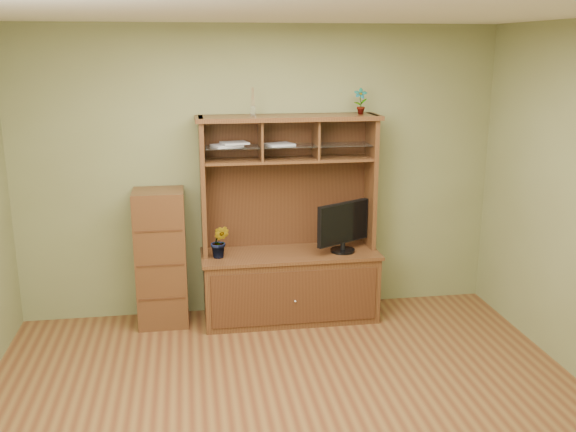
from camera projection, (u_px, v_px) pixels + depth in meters
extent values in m
cube|color=#592F19|center=(295.00, 419.00, 4.44)|extent=(4.50, 4.00, 0.02)
cube|color=white|center=(297.00, 8.00, 3.75)|extent=(4.50, 4.00, 0.02)
cube|color=olive|center=(260.00, 173.00, 6.02)|extent=(4.50, 0.02, 2.70)
cube|color=olive|center=(396.00, 392.00, 2.18)|extent=(4.50, 0.02, 2.70)
cube|color=#3F2112|center=(290.00, 287.00, 6.03)|extent=(1.60, 0.55, 0.62)
cube|color=#341A0E|center=(295.00, 298.00, 5.76)|extent=(1.50, 0.01, 0.50)
sphere|color=silver|center=(295.00, 301.00, 5.75)|extent=(0.02, 0.02, 0.02)
cube|color=#3F2112|center=(290.00, 254.00, 5.95)|extent=(1.64, 0.59, 0.03)
cube|color=#3F2112|center=(203.00, 187.00, 5.76)|extent=(0.04, 0.35, 1.25)
cube|color=#3F2112|center=(371.00, 181.00, 6.00)|extent=(0.04, 0.35, 1.25)
cube|color=#341A0E|center=(286.00, 180.00, 6.04)|extent=(1.52, 0.02, 1.25)
cube|color=#3F2112|center=(288.00, 118.00, 5.72)|extent=(1.66, 0.40, 0.04)
cube|color=#3F2112|center=(288.00, 160.00, 5.82)|extent=(1.52, 0.32, 0.02)
cube|color=#3F2112|center=(261.00, 140.00, 5.74)|extent=(0.02, 0.31, 0.35)
cube|color=#3F2112|center=(316.00, 139.00, 5.81)|extent=(0.02, 0.31, 0.35)
cube|color=silver|center=(289.00, 146.00, 5.78)|extent=(1.50, 0.27, 0.01)
cylinder|color=black|center=(343.00, 250.00, 5.95)|extent=(0.23, 0.23, 0.02)
cylinder|color=black|center=(343.00, 246.00, 5.94)|extent=(0.05, 0.05, 0.07)
cube|color=black|center=(343.00, 223.00, 5.89)|extent=(0.54, 0.33, 0.38)
imported|color=#2E5B1F|center=(220.00, 242.00, 5.75)|extent=(0.20, 0.18, 0.30)
imported|color=#2B6A25|center=(360.00, 101.00, 5.79)|extent=(0.14, 0.11, 0.24)
cylinder|color=silver|center=(253.00, 111.00, 5.66)|extent=(0.05, 0.05, 0.09)
cylinder|color=olive|center=(253.00, 97.00, 5.63)|extent=(0.03, 0.03, 0.16)
cube|color=#B3B2B7|center=(227.00, 145.00, 5.70)|extent=(0.30, 0.26, 0.02)
cube|color=#B3B2B7|center=(235.00, 143.00, 5.71)|extent=(0.26, 0.22, 0.02)
cube|color=#B3B2B7|center=(279.00, 144.00, 5.77)|extent=(0.29, 0.25, 0.02)
cube|color=#3F2112|center=(161.00, 258.00, 5.84)|extent=(0.45, 0.41, 1.26)
cube|color=#341A0E|center=(162.00, 299.00, 5.72)|extent=(0.41, 0.01, 0.02)
cube|color=#341A0E|center=(160.00, 265.00, 5.64)|extent=(0.41, 0.01, 0.01)
cube|color=#341A0E|center=(159.00, 231.00, 5.56)|extent=(0.41, 0.01, 0.01)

